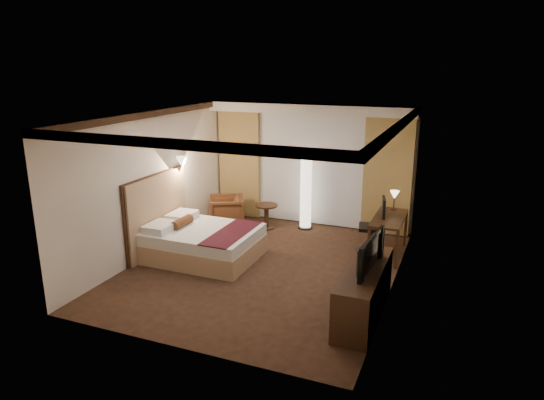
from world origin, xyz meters
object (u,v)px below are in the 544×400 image
at_px(office_chair, 371,225).
at_px(dresser, 364,292).
at_px(desk, 388,236).
at_px(floor_lamp, 306,194).
at_px(bed, 204,243).
at_px(armchair, 226,210).
at_px(television, 364,247).
at_px(side_table, 266,216).

relative_size(office_chair, dresser, 0.59).
xyz_separation_m(desk, dresser, (0.05, -2.47, -0.01)).
bearing_deg(office_chair, floor_lamp, 138.59).
distance_m(bed, armchair, 1.82).
relative_size(dresser, television, 1.72).
bearing_deg(desk, bed, -155.36).
bearing_deg(television, office_chair, 13.53).
distance_m(office_chair, television, 2.50).
distance_m(office_chair, dresser, 2.46).
height_order(side_table, floor_lamp, floor_lamp).
height_order(bed, armchair, armchair).
distance_m(dresser, television, 0.68).
bearing_deg(armchair, floor_lamp, 81.31).
bearing_deg(dresser, floor_lamp, 120.65).
relative_size(desk, office_chair, 1.18).
relative_size(side_table, office_chair, 0.48).
distance_m(desk, dresser, 2.47).
bearing_deg(office_chair, desk, -2.78).
distance_m(floor_lamp, dresser, 3.91).
distance_m(floor_lamp, television, 3.88).
xyz_separation_m(desk, television, (0.02, -2.47, 0.68)).
height_order(floor_lamp, office_chair, floor_lamp).
relative_size(floor_lamp, office_chair, 1.39).
bearing_deg(armchair, side_table, 77.32).
distance_m(desk, office_chair, 0.37).
xyz_separation_m(armchair, dresser, (3.65, -2.79, -0.01)).
height_order(floor_lamp, dresser, floor_lamp).
height_order(dresser, television, television).
height_order(bed, office_chair, office_chair).
xyz_separation_m(side_table, television, (2.75, -3.01, 0.78)).
height_order(armchair, dresser, armchair).
distance_m(armchair, dresser, 4.59).
height_order(bed, desk, desk).
distance_m(side_table, floor_lamp, 1.00).
distance_m(bed, floor_lamp, 2.67).
distance_m(side_table, desk, 2.78).
xyz_separation_m(bed, side_table, (0.44, 1.99, -0.02)).
relative_size(desk, television, 1.20).
bearing_deg(television, armchair, 57.87).
bearing_deg(office_chair, television, -93.69).
bearing_deg(desk, television, -89.54).
relative_size(floor_lamp, desk, 1.18).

